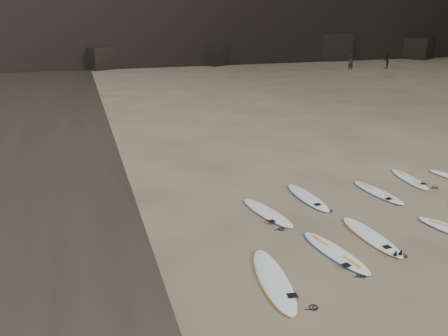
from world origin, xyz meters
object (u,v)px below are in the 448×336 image
object	(u,v)px
surfboard_0	(273,279)
surfboard_1	(335,252)
surfboard_2	(371,236)
surfboard_7	(378,192)
surfboard_5	(267,212)
surfboard_8	(409,179)
person_b	(386,61)
person_a	(351,63)
surfboard_6	(308,197)

from	to	relation	value
surfboard_0	surfboard_1	size ratio (longest dim) A/B	1.11
surfboard_2	surfboard_7	size ratio (longest dim) A/B	1.06
surfboard_5	surfboard_8	bearing A→B (deg)	-3.34
surfboard_1	person_b	distance (m)	45.43
person_a	surfboard_5	bearing A→B (deg)	70.91
surfboard_5	surfboard_2	bearing A→B (deg)	-60.32
person_a	surfboard_6	bearing A→B (deg)	72.43
surfboard_2	surfboard_5	distance (m)	3.21
surfboard_5	surfboard_7	size ratio (longest dim) A/B	1.05
surfboard_1	surfboard_7	xyz separation A→B (m)	(3.67, 3.14, -0.00)
surfboard_8	person_b	bearing A→B (deg)	61.82
surfboard_0	person_a	bearing A→B (deg)	62.21
surfboard_0	person_b	world-z (taller)	person_b
surfboard_5	surfboard_8	world-z (taller)	surfboard_5
surfboard_0	surfboard_8	world-z (taller)	surfboard_0
surfboard_0	surfboard_2	bearing A→B (deg)	25.28
surfboard_0	surfboard_1	world-z (taller)	surfboard_0
surfboard_2	surfboard_6	xyz separation A→B (m)	(-0.36, 3.05, 0.00)
surfboard_1	surfboard_2	xyz separation A→B (m)	(1.44, 0.46, 0.00)
surfboard_6	person_a	bearing A→B (deg)	52.44
surfboard_7	person_a	bearing A→B (deg)	52.04
surfboard_0	surfboard_7	size ratio (longest dim) A/B	1.16
surfboard_8	surfboard_7	bearing A→B (deg)	-151.07
surfboard_6	surfboard_7	size ratio (longest dim) A/B	1.06
surfboard_2	surfboard_6	size ratio (longest dim) A/B	1.00
surfboard_0	person_b	bearing A→B (deg)	57.42
surfboard_0	surfboard_5	distance (m)	3.72
surfboard_5	surfboard_8	size ratio (longest dim) A/B	1.09
surfboard_5	surfboard_1	bearing A→B (deg)	-88.40
surfboard_8	person_a	world-z (taller)	person_a
surfboard_8	person_a	bearing A→B (deg)	68.07
surfboard_6	surfboard_7	world-z (taller)	surfboard_6
surfboard_1	surfboard_6	distance (m)	3.67
person_b	surfboard_6	bearing A→B (deg)	-4.50
surfboard_2	surfboard_8	bearing A→B (deg)	37.91
surfboard_7	person_b	xyz separation A→B (m)	(24.96, 32.13, 0.79)
person_b	surfboard_0	bearing A→B (deg)	-4.10
surfboard_2	person_b	world-z (taller)	person_b
surfboard_0	surfboard_5	world-z (taller)	surfboard_0
surfboard_0	surfboard_5	size ratio (longest dim) A/B	1.11
surfboard_7	person_b	bearing A→B (deg)	46.20
surfboard_1	surfboard_5	size ratio (longest dim) A/B	1.00
surfboard_8	surfboard_0	bearing A→B (deg)	-141.56
surfboard_2	person_a	world-z (taller)	person_a
surfboard_1	person_a	xyz separation A→B (m)	(23.64, 35.07, 0.78)
surfboard_2	person_b	xyz separation A→B (m)	(27.19, 34.81, 0.79)
person_a	person_b	distance (m)	5.00
surfboard_1	surfboard_8	size ratio (longest dim) A/B	1.08
surfboard_1	surfboard_7	size ratio (longest dim) A/B	1.04
surfboard_1	surfboard_5	bearing A→B (deg)	95.01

